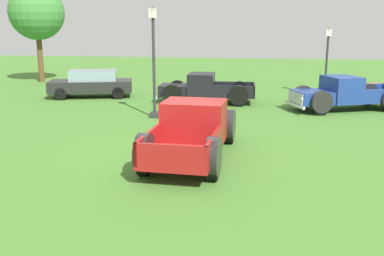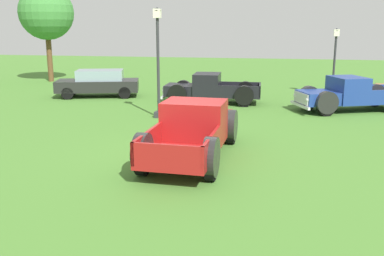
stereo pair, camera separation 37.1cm
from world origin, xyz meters
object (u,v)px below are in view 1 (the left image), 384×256
Objects in this scene: pickup_truck_behind_left at (200,89)px; lamp_post_far at (327,60)px; pickup_truck_foreground at (195,129)px; oak_tree_east at (37,13)px; sedan_distant_a at (92,83)px; lamp_post_near at (154,61)px; pickup_truck_behind_right at (339,94)px.

lamp_post_far reaches higher than pickup_truck_behind_left.
oak_tree_east is at bearing 130.71° from pickup_truck_foreground.
lamp_post_near reaches higher than sedan_distant_a.
pickup_truck_behind_right is 4.66m from lamp_post_far.
lamp_post_near reaches higher than pickup_truck_behind_left.
lamp_post_far is (5.37, 12.47, 1.14)m from pickup_truck_foreground.
pickup_truck_behind_left is 14.17m from oak_tree_east.
pickup_truck_behind_right reaches higher than pickup_truck_behind_left.
lamp_post_far is (7.88, 7.48, -0.45)m from lamp_post_near.
sedan_distant_a is at bearing 126.72° from pickup_truck_foreground.
lamp_post_near is at bearing -136.49° from lamp_post_far.
pickup_truck_behind_right is at bearing 20.51° from lamp_post_near.
pickup_truck_foreground is at bearing -53.28° from sedan_distant_a.
pickup_truck_behind_right is at bearing -21.54° from oak_tree_east.
lamp_post_near is 10.87m from lamp_post_far.
pickup_truck_behind_left is 6.11m from sedan_distant_a.
lamp_post_near is (-2.51, 4.99, 1.59)m from pickup_truck_foreground.
pickup_truck_behind_left is 6.64m from pickup_truck_behind_right.
pickup_truck_foreground is 1.11× the size of pickup_truck_behind_left.
pickup_truck_behind_left is at bearing 97.36° from pickup_truck_foreground.
lamp_post_near reaches higher than pickup_truck_behind_right.
lamp_post_far is at bearing 28.83° from pickup_truck_behind_left.
lamp_post_far is at bearing 90.75° from pickup_truck_behind_right.
lamp_post_near is at bearing -109.28° from pickup_truck_behind_left.
pickup_truck_behind_right is (5.43, 7.96, -0.04)m from pickup_truck_foreground.
oak_tree_east reaches higher than pickup_truck_behind_right.
lamp_post_far reaches higher than pickup_truck_foreground.
pickup_truck_behind_left is 1.08× the size of lamp_post_near.
pickup_truck_behind_right reaches higher than sedan_distant_a.
lamp_post_near is at bearing -44.83° from sedan_distant_a.
lamp_post_near is (4.70, -4.67, 1.61)m from sedan_distant_a.
oak_tree_east is (-12.01, 6.41, 3.92)m from pickup_truck_behind_left.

